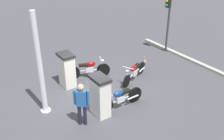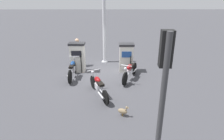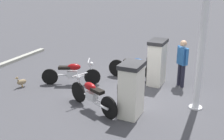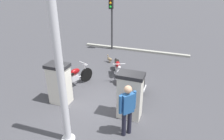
{
  "view_description": "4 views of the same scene",
  "coord_description": "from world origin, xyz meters",
  "px_view_note": "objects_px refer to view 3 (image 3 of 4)",
  "views": [
    {
      "loc": [
        -5.05,
        -8.44,
        6.29
      ],
      "look_at": [
        1.01,
        -0.08,
        0.95
      ],
      "focal_mm": 42.85,
      "sensor_mm": 36.0,
      "label": 1
    },
    {
      "loc": [
        9.38,
        0.46,
        3.9
      ],
      "look_at": [
        1.3,
        0.54,
        0.74
      ],
      "focal_mm": 29.89,
      "sensor_mm": 36.0,
      "label": 2
    },
    {
      "loc": [
        -2.96,
        8.42,
        3.99
      ],
      "look_at": [
        0.69,
        0.07,
        0.82
      ],
      "focal_mm": 46.66,
      "sensor_mm": 36.0,
      "label": 3
    },
    {
      "loc": [
        -5.85,
        -2.55,
        4.33
      ],
      "look_at": [
        0.87,
        -0.27,
        1.01
      ],
      "focal_mm": 31.48,
      "sensor_mm": 36.0,
      "label": 4
    }
  ],
  "objects_px": {
    "canopy_support_pole": "(202,46)",
    "wandering_duck": "(21,82)",
    "motorcycle_near_pump": "(136,67)",
    "attendant_person": "(182,60)",
    "fuel_pump_far": "(131,90)",
    "motorcycle_far_pump": "(92,95)",
    "fuel_pump_near": "(157,62)",
    "motorcycle_extra": "(72,73)"
  },
  "relations": [
    {
      "from": "motorcycle_extra",
      "to": "attendant_person",
      "type": "relative_size",
      "value": 1.18
    },
    {
      "from": "motorcycle_far_pump",
      "to": "wandering_duck",
      "type": "height_order",
      "value": "motorcycle_far_pump"
    },
    {
      "from": "canopy_support_pole",
      "to": "wandering_duck",
      "type": "bearing_deg",
      "value": 7.63
    },
    {
      "from": "fuel_pump_near",
      "to": "motorcycle_extra",
      "type": "height_order",
      "value": "fuel_pump_near"
    },
    {
      "from": "fuel_pump_far",
      "to": "attendant_person",
      "type": "distance_m",
      "value": 2.95
    },
    {
      "from": "fuel_pump_far",
      "to": "canopy_support_pole",
      "type": "distance_m",
      "value": 2.34
    },
    {
      "from": "attendant_person",
      "to": "canopy_support_pole",
      "type": "height_order",
      "value": "canopy_support_pole"
    },
    {
      "from": "fuel_pump_near",
      "to": "motorcycle_extra",
      "type": "distance_m",
      "value": 3.09
    },
    {
      "from": "fuel_pump_far",
      "to": "motorcycle_extra",
      "type": "xyz_separation_m",
      "value": [
        2.78,
        -1.39,
        -0.36
      ]
    },
    {
      "from": "fuel_pump_near",
      "to": "motorcycle_extra",
      "type": "bearing_deg",
      "value": 24.91
    },
    {
      "from": "motorcycle_far_pump",
      "to": "wandering_duck",
      "type": "relative_size",
      "value": 4.63
    },
    {
      "from": "fuel_pump_far",
      "to": "motorcycle_far_pump",
      "type": "bearing_deg",
      "value": 4.61
    },
    {
      "from": "attendant_person",
      "to": "wandering_duck",
      "type": "distance_m",
      "value": 5.74
    },
    {
      "from": "fuel_pump_near",
      "to": "fuel_pump_far",
      "type": "relative_size",
      "value": 1.03
    },
    {
      "from": "motorcycle_extra",
      "to": "attendant_person",
      "type": "height_order",
      "value": "attendant_person"
    },
    {
      "from": "fuel_pump_far",
      "to": "canopy_support_pole",
      "type": "height_order",
      "value": "canopy_support_pole"
    },
    {
      "from": "wandering_duck",
      "to": "motorcycle_extra",
      "type": "bearing_deg",
      "value": -148.26
    },
    {
      "from": "fuel_pump_far",
      "to": "motorcycle_far_pump",
      "type": "xyz_separation_m",
      "value": [
        1.19,
        0.1,
        -0.33
      ]
    },
    {
      "from": "motorcycle_extra",
      "to": "wandering_duck",
      "type": "height_order",
      "value": "motorcycle_extra"
    },
    {
      "from": "motorcycle_extra",
      "to": "motorcycle_near_pump",
      "type": "bearing_deg",
      "value": -143.42
    },
    {
      "from": "attendant_person",
      "to": "wandering_duck",
      "type": "relative_size",
      "value": 3.99
    },
    {
      "from": "attendant_person",
      "to": "fuel_pump_far",
      "type": "bearing_deg",
      "value": 72.87
    },
    {
      "from": "motorcycle_near_pump",
      "to": "attendant_person",
      "type": "height_order",
      "value": "attendant_person"
    },
    {
      "from": "attendant_person",
      "to": "motorcycle_near_pump",
      "type": "bearing_deg",
      "value": -0.31
    },
    {
      "from": "fuel_pump_near",
      "to": "fuel_pump_far",
      "type": "bearing_deg",
      "value": 90.0
    },
    {
      "from": "motorcycle_extra",
      "to": "wandering_duck",
      "type": "relative_size",
      "value": 4.7
    },
    {
      "from": "motorcycle_near_pump",
      "to": "motorcycle_far_pump",
      "type": "distance_m",
      "value": 2.94
    },
    {
      "from": "fuel_pump_near",
      "to": "fuel_pump_far",
      "type": "height_order",
      "value": "fuel_pump_near"
    },
    {
      "from": "fuel_pump_far",
      "to": "wandering_duck",
      "type": "relative_size",
      "value": 3.75
    },
    {
      "from": "wandering_duck",
      "to": "fuel_pump_near",
      "type": "bearing_deg",
      "value": -152.57
    },
    {
      "from": "fuel_pump_near",
      "to": "attendant_person",
      "type": "bearing_deg",
      "value": -171.41
    },
    {
      "from": "fuel_pump_far",
      "to": "motorcycle_extra",
      "type": "height_order",
      "value": "fuel_pump_far"
    },
    {
      "from": "motorcycle_far_pump",
      "to": "wandering_duck",
      "type": "distance_m",
      "value": 3.17
    },
    {
      "from": "motorcycle_far_pump",
      "to": "fuel_pump_near",
      "type": "bearing_deg",
      "value": -113.26
    },
    {
      "from": "fuel_pump_near",
      "to": "motorcycle_near_pump",
      "type": "relative_size",
      "value": 0.77
    },
    {
      "from": "canopy_support_pole",
      "to": "fuel_pump_far",
      "type": "bearing_deg",
      "value": 37.23
    },
    {
      "from": "motorcycle_far_pump",
      "to": "attendant_person",
      "type": "distance_m",
      "value": 3.6
    },
    {
      "from": "fuel_pump_near",
      "to": "motorcycle_near_pump",
      "type": "xyz_separation_m",
      "value": [
        0.85,
        -0.14,
        -0.36
      ]
    },
    {
      "from": "fuel_pump_far",
      "to": "canopy_support_pole",
      "type": "relative_size",
      "value": 0.4
    },
    {
      "from": "fuel_pump_near",
      "to": "attendant_person",
      "type": "xyz_separation_m",
      "value": [
        -0.87,
        -0.13,
        0.14
      ]
    },
    {
      "from": "motorcycle_near_pump",
      "to": "motorcycle_far_pump",
      "type": "xyz_separation_m",
      "value": [
        0.34,
        2.92,
        0.0
      ]
    },
    {
      "from": "fuel_pump_far",
      "to": "motorcycle_extra",
      "type": "relative_size",
      "value": 0.8
    }
  ]
}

